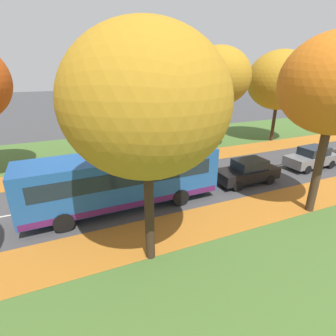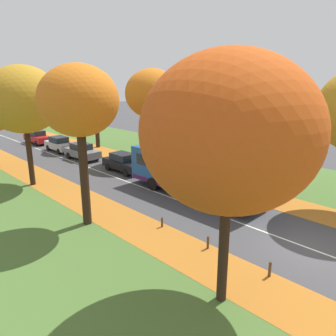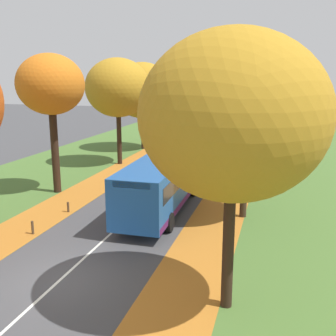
{
  "view_description": "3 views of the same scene",
  "coord_description": "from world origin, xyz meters",
  "px_view_note": "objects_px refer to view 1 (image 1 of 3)",
  "views": [
    {
      "loc": [
        14.16,
        5.97,
        7.25
      ],
      "look_at": [
        0.48,
        11.85,
        1.48
      ],
      "focal_mm": 28.0,
      "sensor_mm": 36.0,
      "label": 1
    },
    {
      "loc": [
        -15.02,
        -5.39,
        8.22
      ],
      "look_at": [
        0.12,
        10.05,
        2.03
      ],
      "focal_mm": 35.0,
      "sensor_mm": 36.0,
      "label": 2
    },
    {
      "loc": [
        7.56,
        -11.71,
        7.42
      ],
      "look_at": [
        1.5,
        9.38,
        2.28
      ],
      "focal_mm": 42.0,
      "sensor_mm": 36.0,
      "label": 3
    }
  ],
  "objects_px": {
    "car_grey_following": "(312,157)",
    "bus": "(123,178)",
    "tree_right_near": "(146,103)",
    "bollard_fourth": "(77,175)",
    "car_black_lead": "(247,171)",
    "bollard_third": "(23,182)",
    "tree_left_near": "(110,72)",
    "tree_left_far": "(280,80)",
    "tree_left_mid": "(218,77)"
  },
  "relations": [
    {
      "from": "bollard_third",
      "to": "car_grey_following",
      "type": "bearing_deg",
      "value": 76.55
    },
    {
      "from": "tree_left_near",
      "to": "tree_left_far",
      "type": "bearing_deg",
      "value": 89.57
    },
    {
      "from": "car_black_lead",
      "to": "car_grey_following",
      "type": "distance_m",
      "value": 6.37
    },
    {
      "from": "car_grey_following",
      "to": "tree_left_mid",
      "type": "bearing_deg",
      "value": -147.82
    },
    {
      "from": "bollard_fourth",
      "to": "tree_left_mid",
      "type": "bearing_deg",
      "value": 99.6
    },
    {
      "from": "bollard_fourth",
      "to": "bus",
      "type": "distance_m",
      "value": 5.54
    },
    {
      "from": "bollard_third",
      "to": "tree_left_far",
      "type": "bearing_deg",
      "value": 96.38
    },
    {
      "from": "bollard_third",
      "to": "bollard_fourth",
      "type": "bearing_deg",
      "value": 89.64
    },
    {
      "from": "tree_left_far",
      "to": "bollard_third",
      "type": "height_order",
      "value": "tree_left_far"
    },
    {
      "from": "tree_left_near",
      "to": "tree_right_near",
      "type": "xyz_separation_m",
      "value": [
        12.17,
        -1.38,
        -0.7
      ]
    },
    {
      "from": "tree_left_mid",
      "to": "tree_left_far",
      "type": "height_order",
      "value": "tree_left_mid"
    },
    {
      "from": "tree_right_near",
      "to": "bus",
      "type": "xyz_separation_m",
      "value": [
        -4.5,
        0.07,
        -4.45
      ]
    },
    {
      "from": "tree_left_far",
      "to": "bollard_third",
      "type": "distance_m",
      "value": 23.86
    },
    {
      "from": "tree_right_near",
      "to": "bollard_fourth",
      "type": "height_order",
      "value": "tree_right_near"
    },
    {
      "from": "bollard_fourth",
      "to": "bus",
      "type": "height_order",
      "value": "bus"
    },
    {
      "from": "bollard_fourth",
      "to": "bus",
      "type": "xyz_separation_m",
      "value": [
        4.95,
        2.04,
        1.41
      ]
    },
    {
      "from": "tree_left_mid",
      "to": "bollard_third",
      "type": "height_order",
      "value": "tree_left_mid"
    },
    {
      "from": "car_black_lead",
      "to": "tree_left_mid",
      "type": "bearing_deg",
      "value": 164.09
    },
    {
      "from": "tree_left_near",
      "to": "tree_left_far",
      "type": "relative_size",
      "value": 1.0
    },
    {
      "from": "tree_left_far",
      "to": "bus",
      "type": "xyz_separation_m",
      "value": [
        7.55,
        -17.71,
        -4.3
      ]
    },
    {
      "from": "tree_left_far",
      "to": "car_grey_following",
      "type": "height_order",
      "value": "tree_left_far"
    },
    {
      "from": "car_grey_following",
      "to": "bus",
      "type": "bearing_deg",
      "value": -89.2
    },
    {
      "from": "tree_left_mid",
      "to": "bollard_fourth",
      "type": "bearing_deg",
      "value": -80.4
    },
    {
      "from": "tree_right_near",
      "to": "car_black_lead",
      "type": "xyz_separation_m",
      "value": [
        -4.35,
        8.33,
        -5.34
      ]
    },
    {
      "from": "bollard_fourth",
      "to": "car_black_lead",
      "type": "relative_size",
      "value": 0.14
    },
    {
      "from": "bollard_third",
      "to": "car_black_lead",
      "type": "xyz_separation_m",
      "value": [
        5.13,
        13.59,
        0.48
      ]
    },
    {
      "from": "tree_left_near",
      "to": "car_black_lead",
      "type": "relative_size",
      "value": 2.1
    },
    {
      "from": "car_grey_following",
      "to": "tree_left_far",
      "type": "bearing_deg",
      "value": 157.18
    },
    {
      "from": "tree_right_near",
      "to": "bollard_third",
      "type": "distance_m",
      "value": 12.3
    },
    {
      "from": "tree_left_near",
      "to": "tree_left_far",
      "type": "xyz_separation_m",
      "value": [
        0.12,
        16.4,
        -0.85
      ]
    },
    {
      "from": "car_grey_following",
      "to": "tree_right_near",
      "type": "bearing_deg",
      "value": -72.23
    },
    {
      "from": "tree_right_near",
      "to": "bus",
      "type": "relative_size",
      "value": 0.83
    },
    {
      "from": "bollard_third",
      "to": "car_black_lead",
      "type": "distance_m",
      "value": 14.53
    },
    {
      "from": "bollard_fourth",
      "to": "tree_right_near",
      "type": "bearing_deg",
      "value": 11.79
    },
    {
      "from": "tree_left_near",
      "to": "tree_left_far",
      "type": "height_order",
      "value": "tree_left_far"
    },
    {
      "from": "tree_right_near",
      "to": "bollard_third",
      "type": "relative_size",
      "value": 13.01
    },
    {
      "from": "tree_left_mid",
      "to": "bollard_fourth",
      "type": "distance_m",
      "value": 13.97
    },
    {
      "from": "tree_left_mid",
      "to": "tree_right_near",
      "type": "distance_m",
      "value": 15.53
    },
    {
      "from": "car_black_lead",
      "to": "car_grey_following",
      "type": "xyz_separation_m",
      "value": [
        -0.36,
        6.36,
        0.0
      ]
    },
    {
      "from": "tree_left_far",
      "to": "tree_right_near",
      "type": "distance_m",
      "value": 21.48
    },
    {
      "from": "tree_right_near",
      "to": "car_grey_following",
      "type": "xyz_separation_m",
      "value": [
        -4.71,
        14.69,
        -5.34
      ]
    },
    {
      "from": "bollard_third",
      "to": "car_grey_following",
      "type": "distance_m",
      "value": 20.51
    },
    {
      "from": "tree_left_far",
      "to": "car_grey_following",
      "type": "relative_size",
      "value": 2.07
    },
    {
      "from": "bus",
      "to": "car_grey_following",
      "type": "xyz_separation_m",
      "value": [
        -0.2,
        14.62,
        -0.89
      ]
    },
    {
      "from": "bollard_fourth",
      "to": "bus",
      "type": "relative_size",
      "value": 0.06
    },
    {
      "from": "bus",
      "to": "tree_left_mid",
      "type": "bearing_deg",
      "value": 124.33
    },
    {
      "from": "tree_left_mid",
      "to": "car_black_lead",
      "type": "xyz_separation_m",
      "value": [
        7.2,
        -2.05,
        -5.65
      ]
    },
    {
      "from": "tree_left_mid",
      "to": "tree_right_near",
      "type": "bearing_deg",
      "value": -41.96
    },
    {
      "from": "bollard_fourth",
      "to": "car_grey_following",
      "type": "bearing_deg",
      "value": 74.09
    },
    {
      "from": "tree_right_near",
      "to": "bollard_fourth",
      "type": "relative_size",
      "value": 14.8
    }
  ]
}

